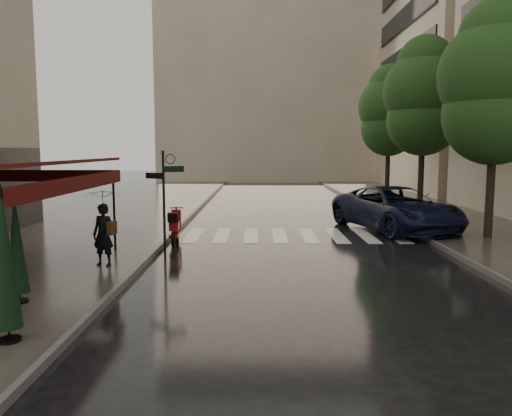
{
  "coord_description": "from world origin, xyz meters",
  "views": [
    {
      "loc": [
        1.66,
        -12.02,
        3.15
      ],
      "look_at": [
        1.6,
        2.74,
        1.4
      ],
      "focal_mm": 35.0,
      "sensor_mm": 36.0,
      "label": 1
    }
  ],
  "objects_px": {
    "parked_car": "(396,209)",
    "parasol_front": "(5,259)",
    "scooter": "(175,228)",
    "pedestrian_with_umbrella": "(102,204)",
    "parasol_back": "(16,243)"
  },
  "relations": [
    {
      "from": "pedestrian_with_umbrella",
      "to": "parked_car",
      "type": "relative_size",
      "value": 0.4
    },
    {
      "from": "pedestrian_with_umbrella",
      "to": "parasol_front",
      "type": "distance_m",
      "value": 5.2
    },
    {
      "from": "parked_car",
      "to": "parasol_back",
      "type": "bearing_deg",
      "value": -154.35
    },
    {
      "from": "scooter",
      "to": "pedestrian_with_umbrella",
      "type": "bearing_deg",
      "value": -112.0
    },
    {
      "from": "parked_car",
      "to": "parasol_front",
      "type": "distance_m",
      "value": 14.89
    },
    {
      "from": "scooter",
      "to": "parasol_back",
      "type": "height_order",
      "value": "parasol_back"
    },
    {
      "from": "scooter",
      "to": "parasol_back",
      "type": "xyz_separation_m",
      "value": [
        -1.95,
        -6.88,
        0.78
      ]
    },
    {
      "from": "scooter",
      "to": "parasol_front",
      "type": "distance_m",
      "value": 9.02
    },
    {
      "from": "parasol_back",
      "to": "scooter",
      "type": "bearing_deg",
      "value": 74.15
    },
    {
      "from": "scooter",
      "to": "parasol_front",
      "type": "bearing_deg",
      "value": -100.96
    },
    {
      "from": "pedestrian_with_umbrella",
      "to": "parasol_back",
      "type": "height_order",
      "value": "pedestrian_with_umbrella"
    },
    {
      "from": "pedestrian_with_umbrella",
      "to": "parasol_front",
      "type": "height_order",
      "value": "parasol_front"
    },
    {
      "from": "parked_car",
      "to": "parasol_front",
      "type": "bearing_deg",
      "value": -146.59
    },
    {
      "from": "scooter",
      "to": "parasol_front",
      "type": "xyz_separation_m",
      "value": [
        -1.16,
        -8.89,
        0.92
      ]
    },
    {
      "from": "pedestrian_with_umbrella",
      "to": "scooter",
      "type": "relative_size",
      "value": 1.4
    }
  ]
}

